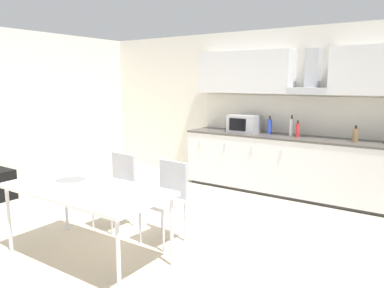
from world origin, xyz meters
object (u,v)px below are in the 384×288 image
at_px(bottle_white, 291,127).
at_px(chair_far_left, 118,183).
at_px(microwave, 245,124).
at_px(pendant_lamp, 80,80).
at_px(bottle_blue, 270,126).
at_px(chair_far_right, 167,193).
at_px(bottle_brown, 355,135).
at_px(dining_table, 85,192).
at_px(bottle_red, 298,130).

bearing_deg(bottle_white, chair_far_left, -116.99).
xyz_separation_m(microwave, pendant_lamp, (-0.11, -3.17, 0.69)).
distance_m(bottle_blue, chair_far_left, 2.65).
bearing_deg(chair_far_right, bottle_brown, 58.80).
bearing_deg(dining_table, chair_far_right, 64.11).
relative_size(bottle_red, chair_far_left, 0.28).
relative_size(bottle_white, chair_far_right, 0.36).
bearing_deg(pendant_lamp, bottle_white, 74.87).
bearing_deg(chair_far_right, pendant_lamp, -115.89).
distance_m(microwave, bottle_brown, 1.69).
distance_m(bottle_blue, dining_table, 3.29).
relative_size(microwave, bottle_blue, 1.71).
distance_m(bottle_brown, bottle_red, 0.81).
height_order(microwave, bottle_white, bottle_white).
bearing_deg(microwave, bottle_white, 3.40).
relative_size(bottle_brown, chair_far_left, 0.26).
xyz_separation_m(bottle_red, dining_table, (-0.99, -3.15, -0.33)).
height_order(bottle_blue, bottle_white, bottle_white).
height_order(bottle_blue, bottle_red, bottle_blue).
bearing_deg(dining_table, bottle_blue, 80.99).
distance_m(microwave, dining_table, 3.19).
xyz_separation_m(dining_table, pendant_lamp, (-0.00, 0.00, 1.06)).
bearing_deg(chair_far_left, bottle_blue, 70.19).
bearing_deg(chair_far_right, bottle_blue, 86.93).
height_order(microwave, bottle_blue, bottle_blue).
relative_size(chair_far_right, chair_far_left, 1.00).
bearing_deg(bottle_white, microwave, -176.60).
height_order(bottle_brown, chair_far_right, bottle_brown).
bearing_deg(chair_far_left, chair_far_right, -0.00).
relative_size(bottle_red, bottle_white, 0.78).
bearing_deg(bottle_brown, microwave, 178.32).
relative_size(bottle_blue, bottle_red, 1.14).
height_order(bottle_blue, pendant_lamp, pendant_lamp).
height_order(bottle_brown, bottle_red, bottle_red).
bearing_deg(bottle_red, bottle_brown, -2.13).
relative_size(microwave, chair_far_right, 0.55).
xyz_separation_m(microwave, dining_table, (-0.11, -3.17, -0.37)).
height_order(microwave, bottle_brown, microwave).
distance_m(bottle_red, dining_table, 3.32).
bearing_deg(bottle_white, dining_table, -105.13).
distance_m(microwave, bottle_red, 0.88).
relative_size(microwave, pendant_lamp, 1.50).
bearing_deg(chair_far_left, microwave, 78.74).
bearing_deg(bottle_brown, bottle_red, 177.87).
height_order(bottle_brown, pendant_lamp, pendant_lamp).
bearing_deg(pendant_lamp, bottle_red, 72.61).
xyz_separation_m(chair_far_right, pendant_lamp, (-0.38, -0.78, 1.21)).
relative_size(bottle_white, pendant_lamp, 0.98).
relative_size(bottle_brown, dining_table, 0.14).
height_order(microwave, chair_far_left, microwave).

